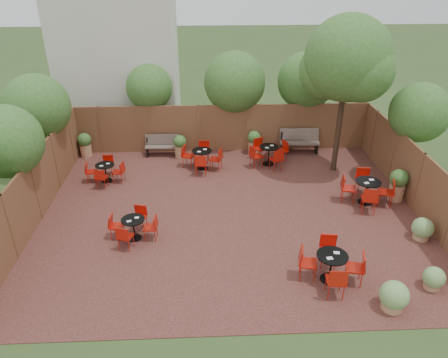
{
  "coord_description": "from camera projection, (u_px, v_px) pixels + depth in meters",
  "views": [
    {
      "loc": [
        -0.74,
        -11.69,
        7.48
      ],
      "look_at": [
        -0.17,
        0.5,
        1.0
      ],
      "focal_mm": 34.43,
      "sensor_mm": 36.0,
      "label": 1
    }
  ],
  "objects": [
    {
      "name": "low_shrubs",
      "position": [
        413.0,
        267.0,
        10.95
      ],
      "size": [
        2.6,
        3.36,
        0.74
      ],
      "color": "#AF7C57",
      "rests_on": "courtyard_paving"
    },
    {
      "name": "park_bench_right",
      "position": [
        299.0,
        141.0,
        17.82
      ],
      "size": [
        1.64,
        0.62,
        1.0
      ],
      "rotation": [
        0.0,
        0.0,
        -0.06
      ],
      "color": "brown",
      "rests_on": "courtyard_paving"
    },
    {
      "name": "fence_back",
      "position": [
        223.0,
        128.0,
        17.79
      ],
      "size": [
        12.0,
        0.08,
        2.0
      ],
      "primitive_type": "cube",
      "color": "brown",
      "rests_on": "ground"
    },
    {
      "name": "fence_right",
      "position": [
        419.0,
        182.0,
        13.63
      ],
      "size": [
        0.08,
        10.0,
        2.0
      ],
      "primitive_type": "cube",
      "color": "brown",
      "rests_on": "ground"
    },
    {
      "name": "overhang_foliage",
      "position": [
        189.0,
        102.0,
        15.46
      ],
      "size": [
        15.37,
        10.44,
        2.51
      ],
      "color": "#31601F",
      "rests_on": "ground"
    },
    {
      "name": "planters",
      "position": [
        236.0,
        155.0,
        16.46
      ],
      "size": [
        11.88,
        4.61,
        1.11
      ],
      "color": "#AF7C57",
      "rests_on": "courtyard_paving"
    },
    {
      "name": "neighbour_building",
      "position": [
        118.0,
        41.0,
        18.85
      ],
      "size": [
        5.0,
        4.0,
        8.0
      ],
      "primitive_type": "cube",
      "color": "beige",
      "rests_on": "ground"
    },
    {
      "name": "bistro_tables",
      "position": [
        250.0,
        189.0,
        14.37
      ],
      "size": [
        10.5,
        8.43,
        0.93
      ],
      "color": "black",
      "rests_on": "courtyard_paving"
    },
    {
      "name": "fence_left",
      "position": [
        35.0,
        191.0,
        13.14
      ],
      "size": [
        0.08,
        10.0,
        2.0
      ],
      "primitive_type": "cube",
      "color": "brown",
      "rests_on": "ground"
    },
    {
      "name": "ground",
      "position": [
        230.0,
        213.0,
        13.85
      ],
      "size": [
        80.0,
        80.0,
        0.0
      ],
      "primitive_type": "plane",
      "color": "#354F23",
      "rests_on": "ground"
    },
    {
      "name": "courtyard_tree",
      "position": [
        347.0,
        64.0,
        14.67
      ],
      "size": [
        3.03,
        2.97,
        5.73
      ],
      "rotation": [
        0.0,
        0.0,
        -0.16
      ],
      "color": "black",
      "rests_on": "courtyard_paving"
    },
    {
      "name": "park_bench_left",
      "position": [
        162.0,
        145.0,
        17.61
      ],
      "size": [
        1.39,
        0.48,
        0.85
      ],
      "rotation": [
        0.0,
        0.0,
        -0.03
      ],
      "color": "brown",
      "rests_on": "courtyard_paving"
    },
    {
      "name": "courtyard_paving",
      "position": [
        230.0,
        213.0,
        13.85
      ],
      "size": [
        12.0,
        10.0,
        0.02
      ],
      "primitive_type": "cube",
      "color": "#3C1B18",
      "rests_on": "ground"
    }
  ]
}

